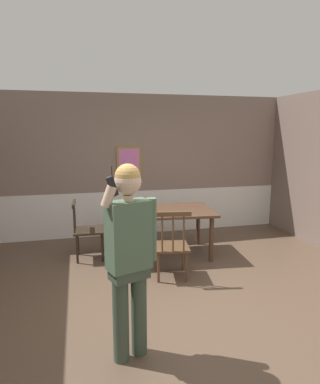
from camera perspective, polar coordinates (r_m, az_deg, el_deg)
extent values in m
plane|color=brown|center=(4.17, 3.32, -18.27)|extent=(6.59, 6.59, 0.00)
cube|color=gray|center=(6.49, -4.18, 8.28)|extent=(5.99, 0.12, 1.83)
cube|color=white|center=(6.68, -4.05, -3.33)|extent=(5.99, 0.14, 0.86)
cube|color=white|center=(6.57, -4.05, 0.26)|extent=(5.99, 0.05, 0.06)
cube|color=olive|center=(6.42, -5.30, 5.33)|extent=(0.47, 0.03, 0.54)
cube|color=#D770BD|center=(6.40, -5.28, 5.31)|extent=(0.39, 0.01, 0.46)
cube|color=#4C3323|center=(5.40, 0.35, -3.25)|extent=(1.71, 1.17, 0.04)
cylinder|color=#4C3323|center=(5.06, -7.03, -8.69)|extent=(0.07, 0.07, 0.71)
cylinder|color=#4C3323|center=(5.27, 8.73, -7.95)|extent=(0.07, 0.07, 0.71)
cylinder|color=#4C3323|center=(5.83, -7.20, -6.13)|extent=(0.07, 0.07, 0.71)
cylinder|color=#4C3323|center=(6.02, 6.49, -5.60)|extent=(0.07, 0.07, 0.71)
cube|color=#2D2319|center=(5.43, -11.93, -6.37)|extent=(0.50, 0.50, 0.03)
cube|color=#2D2319|center=(5.33, -14.46, -1.94)|extent=(0.06, 0.48, 0.06)
cylinder|color=#2D2319|center=(5.51, -14.31, -3.62)|extent=(0.02, 0.02, 0.45)
cylinder|color=#2D2319|center=(5.37, -14.37, -3.98)|extent=(0.02, 0.02, 0.45)
cylinder|color=#2D2319|center=(5.23, -14.43, -4.36)|extent=(0.02, 0.02, 0.45)
cylinder|color=#2D2319|center=(5.68, -9.89, -8.06)|extent=(0.04, 0.04, 0.44)
cylinder|color=#2D2319|center=(5.32, -9.73, -9.33)|extent=(0.04, 0.04, 0.44)
cylinder|color=#2D2319|center=(5.68, -13.80, -8.19)|extent=(0.04, 0.04, 0.44)
cylinder|color=#2D2319|center=(5.32, -13.92, -9.48)|extent=(0.04, 0.04, 0.44)
cube|color=#513823|center=(4.67, 1.91, -9.28)|extent=(0.54, 0.54, 0.03)
cube|color=#513823|center=(4.32, 2.26, -3.77)|extent=(0.47, 0.12, 0.06)
cylinder|color=#513823|center=(4.37, 0.38, -6.80)|extent=(0.02, 0.02, 0.53)
cylinder|color=#513823|center=(4.38, 2.24, -6.76)|extent=(0.02, 0.02, 0.53)
cylinder|color=#513823|center=(4.40, 4.08, -6.70)|extent=(0.02, 0.02, 0.53)
cylinder|color=#513823|center=(4.91, -0.57, -11.05)|extent=(0.04, 0.04, 0.41)
cylinder|color=#513823|center=(4.95, 3.87, -10.91)|extent=(0.04, 0.04, 0.41)
cylinder|color=#513823|center=(4.56, -0.26, -12.76)|extent=(0.04, 0.04, 0.41)
cylinder|color=#513823|center=(4.60, 4.54, -12.58)|extent=(0.04, 0.04, 0.41)
cylinder|color=#3A493A|center=(3.17, -3.60, -19.44)|extent=(0.14, 0.14, 0.83)
cylinder|color=#3A493A|center=(3.10, -6.70, -20.25)|extent=(0.14, 0.14, 0.83)
cube|color=#3A493A|center=(2.96, -5.25, -13.36)|extent=(0.37, 0.28, 0.12)
cube|color=#4C664C|center=(2.85, -5.36, -7.35)|extent=(0.41, 0.31, 0.59)
cylinder|color=#4C664C|center=(2.95, -1.46, -6.39)|extent=(0.09, 0.09, 0.56)
cylinder|color=beige|center=(2.67, -8.71, -0.73)|extent=(0.15, 0.11, 0.19)
cylinder|color=beige|center=(2.77, -5.47, -1.02)|extent=(0.09, 0.09, 0.05)
sphere|color=beige|center=(2.75, -5.51, 1.80)|extent=(0.23, 0.23, 0.23)
sphere|color=tan|center=(2.74, -5.53, 2.61)|extent=(0.21, 0.21, 0.21)
cube|color=black|center=(2.66, -8.13, 0.97)|extent=(0.10, 0.07, 0.17)
cylinder|color=black|center=(2.64, -8.19, 3.54)|extent=(0.01, 0.01, 0.08)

